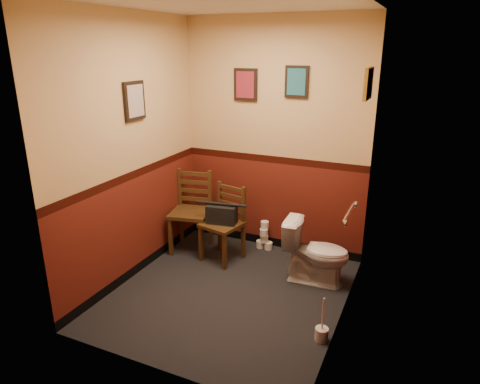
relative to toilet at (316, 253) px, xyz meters
name	(u,v)px	position (x,y,z in m)	size (l,w,h in m)	color
floor	(230,293)	(-0.72, -0.58, -0.33)	(2.20, 2.40, 0.00)	black
ceiling	(227,2)	(-0.72, -0.58, 2.37)	(2.20, 2.40, 0.00)	silver
wall_back	(274,139)	(-0.72, 0.62, 1.02)	(2.20, 2.70, 0.00)	#5C1B12
wall_front	(151,206)	(-0.72, -1.78, 1.02)	(2.20, 2.70, 0.00)	#5C1B12
wall_left	(131,152)	(-1.82, -0.58, 1.02)	(2.40, 2.70, 0.00)	#5C1B12
wall_right	(351,178)	(0.38, -0.58, 1.02)	(2.40, 2.70, 0.00)	#5C1B12
grab_bar	(349,213)	(0.35, -0.33, 0.62)	(0.05, 0.56, 0.06)	silver
framed_print_back_a	(246,85)	(-1.07, 0.60, 1.62)	(0.28, 0.04, 0.36)	black
framed_print_back_b	(297,82)	(-0.47, 0.60, 1.67)	(0.26, 0.04, 0.34)	black
framed_print_left	(135,101)	(-1.80, -0.48, 1.52)	(0.04, 0.30, 0.38)	black
framed_print_right	(368,84)	(0.36, 0.02, 1.72)	(0.04, 0.34, 0.28)	olive
toilet	(316,253)	(0.00, 0.00, 0.00)	(0.38, 0.68, 0.67)	white
toilet_brush	(322,333)	(0.30, -0.92, -0.27)	(0.11, 0.11, 0.41)	silver
chair_left	(192,211)	(-1.58, 0.16, 0.15)	(0.53, 0.53, 0.96)	#472E15
chair_right	(224,223)	(-1.11, 0.09, 0.10)	(0.48, 0.48, 0.87)	#472E15
handbag	(222,214)	(-1.12, 0.05, 0.23)	(0.36, 0.22, 0.25)	black
tp_stack	(264,237)	(-0.77, 0.50, -0.18)	(0.20, 0.12, 0.36)	silver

